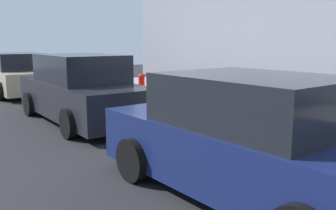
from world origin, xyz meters
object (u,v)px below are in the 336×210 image
(suitcase_maroon_11, at_px, (155,93))
(parked_car_charcoal_1, at_px, (81,90))
(suitcase_silver_8, at_px, (179,95))
(bollard_post, at_px, (129,85))
(suitcase_red_6, at_px, (203,104))
(suitcase_teal_7, at_px, (194,98))
(suitcase_black_2, at_px, (263,117))
(suitcase_maroon_4, at_px, (230,108))
(suitcase_teal_0, at_px, (301,124))
(suitcase_olive_5, at_px, (214,107))
(parked_car_beige_2, at_px, (20,75))
(suitcase_black_9, at_px, (170,95))
(suitcase_navy_10, at_px, (161,95))
(suitcase_silver_1, at_px, (280,115))
(suitcase_navy_3, at_px, (250,109))
(parked_car_navy_0, at_px, (252,140))
(fire_hydrant, at_px, (142,86))

(suitcase_maroon_11, bearing_deg, parked_car_charcoal_1, 104.44)
(suitcase_silver_8, xyz_separation_m, bollard_post, (2.54, 0.15, 0.04))
(suitcase_red_6, xyz_separation_m, suitcase_teal_7, (0.52, -0.11, 0.08))
(suitcase_black_2, height_order, suitcase_teal_7, suitcase_teal_7)
(suitcase_red_6, bearing_deg, suitcase_teal_7, -11.87)
(suitcase_maroon_4, height_order, suitcase_silver_8, suitcase_maroon_4)
(suitcase_teal_0, bearing_deg, suitcase_olive_5, 1.12)
(suitcase_maroon_11, bearing_deg, parked_car_beige_2, 26.65)
(suitcase_black_9, height_order, suitcase_navy_10, suitcase_black_9)
(suitcase_silver_8, bearing_deg, suitcase_silver_1, 178.82)
(suitcase_navy_3, distance_m, suitcase_maroon_4, 0.55)
(suitcase_silver_1, xyz_separation_m, parked_car_navy_0, (-1.48, 2.54, 0.22))
(suitcase_navy_10, xyz_separation_m, suitcase_maroon_11, (0.44, -0.06, 0.00))
(suitcase_red_6, height_order, parked_car_navy_0, parked_car_navy_0)
(suitcase_black_2, xyz_separation_m, suitcase_olive_5, (1.52, 0.00, -0.02))
(suitcase_olive_5, height_order, suitcase_black_9, suitcase_black_9)
(suitcase_navy_3, xyz_separation_m, suitcase_maroon_11, (3.91, -0.03, -0.09))
(suitcase_navy_10, bearing_deg, suitcase_black_9, -177.30)
(parked_car_charcoal_1, bearing_deg, parked_car_beige_2, -0.00)
(fire_hydrant, bearing_deg, suitcase_teal_0, 179.73)
(suitcase_black_9, distance_m, parked_car_navy_0, 6.02)
(suitcase_teal_7, distance_m, parked_car_navy_0, 5.16)
(suitcase_teal_0, xyz_separation_m, parked_car_navy_0, (-1.01, 2.58, 0.32))
(suitcase_maroon_11, bearing_deg, suitcase_maroon_4, 178.27)
(suitcase_red_6, height_order, bollard_post, bollard_post)
(bollard_post, bearing_deg, suitcase_navy_10, -174.27)
(suitcase_black_2, distance_m, suitcase_maroon_4, 1.02)
(suitcase_teal_0, xyz_separation_m, suitcase_maroon_11, (5.28, -0.10, -0.03))
(suitcase_olive_5, distance_m, parked_car_charcoal_1, 3.36)
(suitcase_black_2, height_order, fire_hydrant, fire_hydrant)
(suitcase_maroon_11, height_order, parked_car_beige_2, parked_car_beige_2)
(suitcase_teal_0, height_order, suitcase_olive_5, suitcase_teal_0)
(suitcase_maroon_4, relative_size, suitcase_red_6, 1.14)
(suitcase_silver_8, relative_size, fire_hydrant, 0.97)
(suitcase_olive_5, height_order, parked_car_charcoal_1, parked_car_charcoal_1)
(suitcase_black_2, bearing_deg, suitcase_olive_5, 0.01)
(suitcase_navy_3, height_order, suitcase_teal_7, suitcase_teal_7)
(suitcase_silver_1, xyz_separation_m, suitcase_olive_5, (1.95, 0.01, -0.13))
(suitcase_maroon_4, xyz_separation_m, suitcase_maroon_11, (3.36, -0.10, -0.05))
(parked_car_navy_0, bearing_deg, suitcase_maroon_4, -41.39)
(suitcase_olive_5, xyz_separation_m, fire_hydrant, (3.51, -0.07, 0.18))
(parked_car_navy_0, bearing_deg, suitcase_silver_8, -27.93)
(suitcase_maroon_11, relative_size, bollard_post, 0.69)
(suitcase_red_6, height_order, parked_car_charcoal_1, parked_car_charcoal_1)
(suitcase_red_6, bearing_deg, fire_hydrant, -0.56)
(suitcase_teal_0, bearing_deg, parked_car_charcoal_1, 29.35)
(suitcase_black_9, bearing_deg, suitcase_silver_8, 176.34)
(suitcase_navy_3, distance_m, suitcase_olive_5, 1.05)
(suitcase_silver_8, xyz_separation_m, parked_car_beige_2, (6.71, 2.61, 0.21))
(suitcase_navy_10, bearing_deg, suitcase_silver_8, 179.44)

